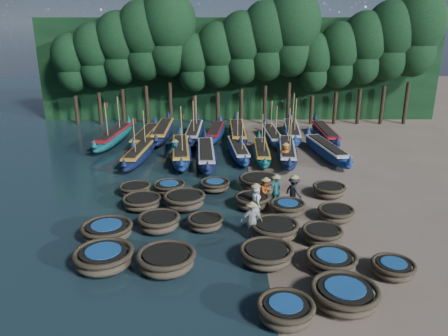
{
  "coord_description": "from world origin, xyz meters",
  "views": [
    {
      "loc": [
        -1.82,
        -22.29,
        9.57
      ],
      "look_at": [
        -1.68,
        2.39,
        1.3
      ],
      "focal_mm": 35.0,
      "sensor_mm": 36.0,
      "label": 1
    }
  ],
  "objects_px": {
    "coracle_4": "(345,295)",
    "long_boat_2": "(140,153)",
    "coracle_7": "(266,255)",
    "fisherman_0": "(256,199)",
    "coracle_20": "(135,189)",
    "long_boat_9": "(114,137)",
    "coracle_8": "(331,261)",
    "long_boat_4": "(206,155)",
    "long_boat_5": "(238,150)",
    "fisherman_4": "(251,220)",
    "long_boat_13": "(216,132)",
    "coracle_10": "(107,231)",
    "long_boat_17": "(325,134)",
    "coracle_5": "(104,258)",
    "long_boat_7": "(287,152)",
    "long_boat_10": "(146,137)",
    "coracle_19": "(336,213)",
    "coracle_21": "(169,187)",
    "long_boat_11": "(163,131)",
    "long_boat_3": "(181,151)",
    "fisherman_3": "(294,191)",
    "coracle_6": "(166,260)",
    "coracle_24": "(329,190)",
    "long_boat_12": "(194,133)",
    "coracle_13": "(275,229)",
    "fisherman_1": "(276,188)",
    "fisherman_2": "(266,191)",
    "coracle_16": "(184,200)",
    "coracle_18": "(288,208)",
    "coracle_12": "(205,222)",
    "long_boat_16": "(292,132)",
    "coracle_23": "(258,182)",
    "coracle_9": "(393,268)",
    "coracle_15": "(142,202)",
    "coracle_14": "(322,235)",
    "fisherman_5": "(175,151)",
    "fisherman_6": "(285,155)",
    "coracle_11": "(159,222)"
  },
  "relations": [
    {
      "from": "coracle_16",
      "to": "coracle_18",
      "type": "xyz_separation_m",
      "value": [
        5.42,
        -0.89,
        -0.06
      ]
    },
    {
      "from": "fisherman_0",
      "to": "long_boat_2",
      "type": "bearing_deg",
      "value": 25.09
    },
    {
      "from": "coracle_9",
      "to": "coracle_15",
      "type": "xyz_separation_m",
      "value": [
        -11.05,
        6.68,
        0.03
      ]
    },
    {
      "from": "coracle_18",
      "to": "coracle_23",
      "type": "distance_m",
      "value": 3.88
    },
    {
      "from": "coracle_20",
      "to": "long_boat_9",
      "type": "height_order",
      "value": "long_boat_9"
    },
    {
      "from": "long_boat_2",
      "to": "long_boat_11",
      "type": "relative_size",
      "value": 0.9
    },
    {
      "from": "coracle_21",
      "to": "fisherman_1",
      "type": "bearing_deg",
      "value": -14.32
    },
    {
      "from": "coracle_19",
      "to": "long_boat_10",
      "type": "height_order",
      "value": "long_boat_10"
    },
    {
      "from": "long_boat_3",
      "to": "long_boat_7",
      "type": "relative_size",
      "value": 1.03
    },
    {
      "from": "coracle_8",
      "to": "long_boat_4",
      "type": "bearing_deg",
      "value": 111.03
    },
    {
      "from": "fisherman_2",
      "to": "fisherman_3",
      "type": "height_order",
      "value": "fisherman_3"
    },
    {
      "from": "coracle_12",
      "to": "long_boat_16",
      "type": "height_order",
      "value": "long_boat_16"
    },
    {
      "from": "long_boat_7",
      "to": "long_boat_10",
      "type": "bearing_deg",
      "value": 164.09
    },
    {
      "from": "coracle_23",
      "to": "long_boat_12",
      "type": "relative_size",
      "value": 0.33
    },
    {
      "from": "coracle_14",
      "to": "long_boat_17",
      "type": "height_order",
      "value": "long_boat_17"
    },
    {
      "from": "coracle_4",
      "to": "fisherman_4",
      "type": "xyz_separation_m",
      "value": [
        -2.95,
        5.13,
        0.48
      ]
    },
    {
      "from": "long_boat_3",
      "to": "fisherman_3",
      "type": "relative_size",
      "value": 4.46
    },
    {
      "from": "coracle_24",
      "to": "fisherman_3",
      "type": "bearing_deg",
      "value": -149.26
    },
    {
      "from": "coracle_11",
      "to": "coracle_18",
      "type": "xyz_separation_m",
      "value": [
        6.43,
        1.76,
        -0.04
      ]
    },
    {
      "from": "coracle_7",
      "to": "fisherman_0",
      "type": "xyz_separation_m",
      "value": [
        -0.08,
        4.99,
        0.44
      ]
    },
    {
      "from": "long_boat_13",
      "to": "coracle_6",
      "type": "bearing_deg",
      "value": -88.71
    },
    {
      "from": "coracle_4",
      "to": "long_boat_2",
      "type": "xyz_separation_m",
      "value": [
        -10.25,
        17.34,
        0.09
      ]
    },
    {
      "from": "coracle_8",
      "to": "long_boat_10",
      "type": "relative_size",
      "value": 0.26
    },
    {
      "from": "coracle_20",
      "to": "fisherman_6",
      "type": "distance_m",
      "value": 10.76
    },
    {
      "from": "coracle_24",
      "to": "fisherman_5",
      "type": "relative_size",
      "value": 1.27
    },
    {
      "from": "coracle_20",
      "to": "long_boat_13",
      "type": "relative_size",
      "value": 0.28
    },
    {
      "from": "coracle_6",
      "to": "coracle_24",
      "type": "bearing_deg",
      "value": 42.98
    },
    {
      "from": "coracle_13",
      "to": "coracle_21",
      "type": "xyz_separation_m",
      "value": [
        -5.54,
        5.72,
        -0.08
      ]
    },
    {
      "from": "long_boat_5",
      "to": "long_boat_12",
      "type": "xyz_separation_m",
      "value": [
        -3.59,
        5.17,
        0.06
      ]
    },
    {
      "from": "coracle_21",
      "to": "long_boat_7",
      "type": "relative_size",
      "value": 0.27
    },
    {
      "from": "coracle_6",
      "to": "coracle_14",
      "type": "distance_m",
      "value": 7.18
    },
    {
      "from": "coracle_21",
      "to": "long_boat_11",
      "type": "relative_size",
      "value": 0.26
    },
    {
      "from": "coracle_10",
      "to": "coracle_15",
      "type": "height_order",
      "value": "coracle_10"
    },
    {
      "from": "long_boat_5",
      "to": "fisherman_4",
      "type": "xyz_separation_m",
      "value": [
        0.13,
        -13.05,
        0.43
      ]
    },
    {
      "from": "coracle_20",
      "to": "long_boat_9",
      "type": "xyz_separation_m",
      "value": [
        -3.87,
        11.34,
        0.22
      ]
    },
    {
      "from": "long_boat_12",
      "to": "long_boat_4",
      "type": "bearing_deg",
      "value": -77.83
    },
    {
      "from": "coracle_5",
      "to": "fisherman_1",
      "type": "height_order",
      "value": "fisherman_1"
    },
    {
      "from": "coracle_18",
      "to": "long_boat_2",
      "type": "xyz_separation_m",
      "value": [
        -9.35,
        9.66,
        0.12
      ]
    },
    {
      "from": "coracle_7",
      "to": "fisherman_0",
      "type": "height_order",
      "value": "fisherman_0"
    },
    {
      "from": "long_boat_5",
      "to": "fisherman_1",
      "type": "bearing_deg",
      "value": -84.43
    },
    {
      "from": "coracle_7",
      "to": "coracle_19",
      "type": "relative_size",
      "value": 1.22
    },
    {
      "from": "long_boat_10",
      "to": "fisherman_0",
      "type": "height_order",
      "value": "fisherman_0"
    },
    {
      "from": "coracle_8",
      "to": "long_boat_9",
      "type": "bearing_deg",
      "value": 124.37
    },
    {
      "from": "long_boat_4",
      "to": "long_boat_13",
      "type": "xyz_separation_m",
      "value": [
        0.63,
        6.9,
        -0.06
      ]
    },
    {
      "from": "long_boat_11",
      "to": "fisherman_3",
      "type": "distance_m",
      "value": 17.34
    },
    {
      "from": "coracle_10",
      "to": "long_boat_17",
      "type": "bearing_deg",
      "value": 51.75
    },
    {
      "from": "coracle_5",
      "to": "coracle_20",
      "type": "relative_size",
      "value": 1.41
    },
    {
      "from": "coracle_21",
      "to": "long_boat_17",
      "type": "bearing_deg",
      "value": 45.37
    },
    {
      "from": "coracle_20",
      "to": "long_boat_11",
      "type": "bearing_deg",
      "value": 90.18
    },
    {
      "from": "long_boat_4",
      "to": "long_boat_16",
      "type": "relative_size",
      "value": 0.96
    }
  ]
}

